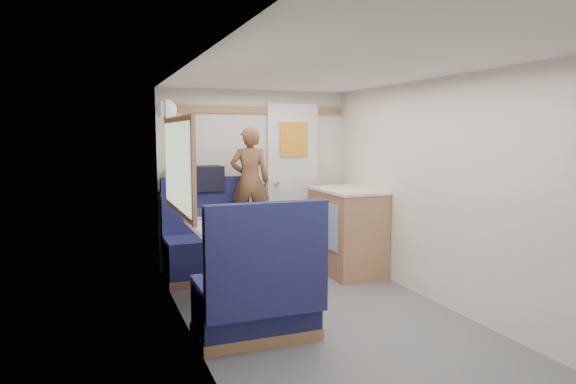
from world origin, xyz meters
name	(u,v)px	position (x,y,z in m)	size (l,w,h in m)	color
floor	(345,333)	(0.00, 0.00, 0.00)	(4.50, 4.50, 0.00)	#515156
ceiling	(348,66)	(0.00, 0.00, 2.00)	(4.50, 4.50, 0.00)	silver
wall_back	(255,179)	(0.00, 2.25, 1.00)	(2.20, 0.02, 2.00)	silver
wall_left	(199,212)	(-1.10, 0.00, 1.00)	(0.02, 4.50, 2.00)	silver
wall_right	(466,197)	(1.10, 0.00, 1.00)	(0.02, 4.50, 2.00)	silver
oak_trim_low	(256,192)	(0.00, 2.23, 0.85)	(2.15, 0.02, 0.08)	brown
oak_trim_high	(255,110)	(0.00, 2.23, 1.78)	(2.15, 0.02, 0.08)	brown
side_window	(177,165)	(-1.08, 1.00, 1.25)	(0.04, 1.30, 0.72)	#9DAC92
rear_door	(293,180)	(0.45, 2.22, 0.97)	(0.62, 0.12, 1.86)	white
dinette_table	(228,241)	(-0.65, 1.00, 0.57)	(0.62, 0.92, 0.72)	white
bench_far	(208,250)	(-0.65, 1.86, 0.30)	(0.90, 0.59, 1.05)	#171B4B
bench_near	(258,300)	(-0.65, 0.14, 0.30)	(0.90, 0.59, 1.05)	#171B4B
ledge	(202,193)	(-0.65, 2.12, 0.88)	(0.90, 0.14, 0.04)	brown
dome_light	(166,110)	(-1.04, 1.85, 1.75)	(0.20, 0.20, 0.20)	white
galley_counter	(347,230)	(0.82, 1.55, 0.47)	(0.57, 0.92, 0.92)	brown
person	(250,180)	(-0.19, 1.85, 1.02)	(0.42, 0.27, 1.14)	brown
duffel_bag	(196,179)	(-0.70, 2.12, 1.03)	(0.55, 0.27, 0.27)	black
tray	(238,228)	(-0.63, 0.76, 0.73)	(0.28, 0.37, 0.02)	white
orange_fruit	(246,221)	(-0.54, 0.81, 0.78)	(0.07, 0.07, 0.07)	orange
cheese_block	(233,223)	(-0.65, 0.82, 0.76)	(0.11, 0.07, 0.04)	#D5BA7B
wine_glass	(220,210)	(-0.70, 1.07, 0.84)	(0.08, 0.08, 0.17)	white
tumbler_left	(220,224)	(-0.78, 0.73, 0.77)	(0.07, 0.07, 0.11)	silver
tumbler_mid	(201,214)	(-0.81, 1.34, 0.77)	(0.07, 0.07, 0.11)	white
tumbler_right	(235,217)	(-0.58, 1.01, 0.78)	(0.07, 0.07, 0.12)	silver
beer_glass	(245,219)	(-0.50, 0.95, 0.77)	(0.06, 0.06, 0.09)	brown
pepper_grinder	(236,221)	(-0.61, 0.89, 0.77)	(0.04, 0.04, 0.09)	black
salt_grinder	(237,221)	(-0.61, 0.85, 0.77)	(0.04, 0.04, 0.09)	white
bread_loaf	(241,212)	(-0.43, 1.38, 0.77)	(0.12, 0.22, 0.09)	brown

